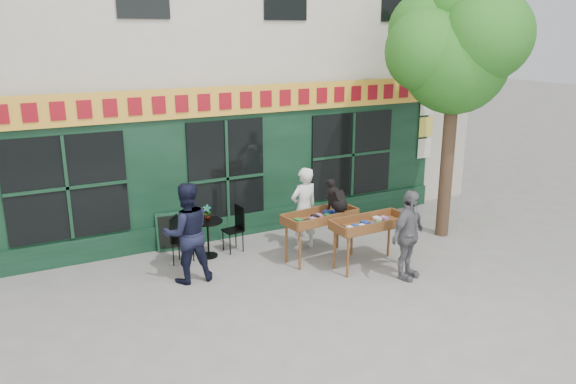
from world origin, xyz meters
The scene contains 14 objects.
ground centered at (0.00, 0.00, 0.00)m, with size 80.00×80.00×0.00m, color slate.
building centered at (0.00, 5.97, 4.97)m, with size 14.00×7.26×10.00m.
street_tree centered at (4.34, 0.36, 4.11)m, with size 3.05×2.90×5.60m.
book_cart_center centered at (1.17, 0.37, 0.82)m, with size 1.57×0.82×0.99m.
dog centered at (1.52, 0.32, 1.29)m, with size 0.34×0.60×0.60m, color black, non-canonical shape.
woman centered at (1.17, 1.02, 0.87)m, with size 0.63×0.41×1.73m, color silver.
book_cart_right centered at (1.82, -0.40, 0.82)m, with size 1.52×0.66×0.99m.
man_right centered at (2.12, -1.15, 0.84)m, with size 0.98×0.41×1.67m, color #5C5C61.
bistro_table centered at (-0.76, 1.48, 0.54)m, with size 0.60×0.60×0.76m.
bistro_chair_left centered at (-1.38, 1.44, 0.56)m, with size 0.51×0.51×0.95m.
bistro_chair_right centered at (-0.12, 1.55, 0.56)m, with size 0.41×0.40×0.95m.
potted_plant centered at (-0.76, 1.48, 0.93)m, with size 0.17×0.12×0.32m, color gray.
man_left centered at (-1.46, 0.58, 0.92)m, with size 0.89×0.70×1.84m, color black.
chalkboard centered at (-1.33, 2.19, 0.40)m, with size 0.58×0.26×0.79m.
Camera 1 is at (-4.19, -8.60, 4.38)m, focal length 35.00 mm.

